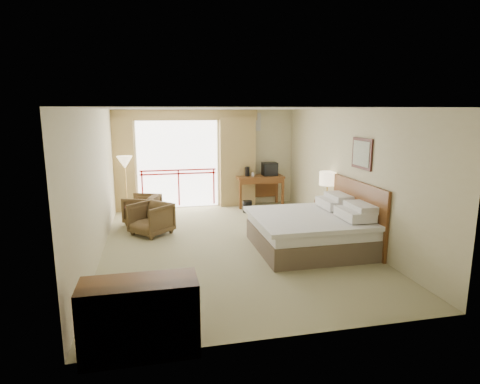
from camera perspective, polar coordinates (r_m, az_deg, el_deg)
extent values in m
plane|color=#908B60|center=(8.23, -1.31, -7.40)|extent=(7.00, 7.00, 0.00)
plane|color=white|center=(7.79, -1.40, 11.76)|extent=(7.00, 7.00, 0.00)
plane|color=beige|center=(11.32, -4.78, 4.78)|extent=(5.00, 0.00, 5.00)
plane|color=beige|center=(4.59, 7.11, -5.19)|extent=(5.00, 0.00, 5.00)
plane|color=beige|center=(7.82, -19.65, 1.15)|extent=(0.00, 7.00, 7.00)
plane|color=beige|center=(8.72, 15.00, 2.44)|extent=(0.00, 7.00, 7.00)
plane|color=white|center=(11.24, -8.81, 3.87)|extent=(2.40, 0.00, 2.40)
cube|color=red|center=(11.25, -8.76, 2.60)|extent=(2.09, 0.03, 0.04)
cube|color=red|center=(11.24, -8.78, 3.10)|extent=(2.09, 0.03, 0.04)
cube|color=red|center=(11.31, -13.71, 0.38)|extent=(0.04, 0.03, 1.00)
cube|color=red|center=(11.32, -8.70, 0.60)|extent=(0.04, 0.03, 1.00)
cube|color=red|center=(11.43, -3.74, 0.80)|extent=(0.04, 0.03, 1.00)
cube|color=olive|center=(11.12, -17.30, 3.67)|extent=(1.00, 0.26, 2.50)
cube|color=olive|center=(11.33, -0.39, 4.32)|extent=(1.00, 0.26, 2.50)
cube|color=olive|center=(11.04, -8.99, 10.76)|extent=(4.40, 0.22, 0.28)
cube|color=silver|center=(11.46, 1.70, 9.91)|extent=(0.50, 0.04, 0.50)
cube|color=brown|center=(8.02, 9.82, -6.57)|extent=(2.05, 2.00, 0.40)
cube|color=white|center=(7.93, 9.89, -4.51)|extent=(2.01, 1.96, 0.22)
cube|color=white|center=(7.88, 9.59, -3.63)|extent=(2.09, 2.06, 0.08)
cube|color=white|center=(7.76, 16.01, -3.00)|extent=(0.50, 0.75, 0.18)
cube|color=white|center=(8.54, 13.17, -1.56)|extent=(0.50, 0.75, 0.18)
cube|color=white|center=(7.80, 16.90, -2.08)|extent=(0.40, 0.70, 0.14)
cube|color=white|center=(8.57, 13.99, -0.73)|extent=(0.40, 0.70, 0.14)
cube|color=#592E14|center=(8.32, 16.39, -2.98)|extent=(0.06, 2.10, 1.30)
cube|color=black|center=(8.12, 16.96, 5.25)|extent=(0.03, 0.72, 0.60)
cube|color=silver|center=(8.11, 16.83, 5.25)|extent=(0.01, 0.60, 0.48)
cube|color=#592E14|center=(9.40, 12.26, -3.22)|extent=(0.48, 0.56, 0.64)
cylinder|color=tan|center=(9.36, 12.23, -1.00)|extent=(0.15, 0.15, 0.04)
cylinder|color=tan|center=(9.32, 12.28, 0.18)|extent=(0.03, 0.03, 0.39)
cylinder|color=#FFE5B2|center=(9.27, 12.35, 1.90)|extent=(0.37, 0.37, 0.31)
cube|color=black|center=(9.16, 12.46, -1.29)|extent=(0.20, 0.17, 0.08)
cube|color=#592E14|center=(11.31, 2.76, 2.19)|extent=(1.33, 0.64, 0.06)
cube|color=#592E14|center=(10.98, 0.06, -0.36)|extent=(0.07, 0.07, 0.82)
cube|color=#592E14|center=(11.30, 6.09, -0.09)|extent=(0.07, 0.07, 0.82)
cube|color=#592E14|center=(11.51, -0.54, 0.19)|extent=(0.07, 0.07, 0.82)
cube|color=#592E14|center=(11.81, 5.24, 0.43)|extent=(0.07, 0.07, 0.82)
cube|color=#592E14|center=(11.63, 2.39, 0.74)|extent=(1.22, 0.03, 0.61)
cube|color=#592E14|center=(11.05, 3.15, 1.50)|extent=(1.22, 0.03, 0.13)
cube|color=black|center=(11.36, 4.24, 3.28)|extent=(0.41, 0.32, 0.37)
cube|color=black|center=(11.21, 4.47, 3.17)|extent=(0.37, 0.02, 0.30)
cylinder|color=black|center=(11.20, 1.04, 2.93)|extent=(0.16, 0.16, 0.27)
cylinder|color=white|center=(11.20, 1.85, 2.50)|extent=(0.09, 0.09, 0.11)
cylinder|color=black|center=(10.68, 1.06, -2.09)|extent=(0.30, 0.30, 0.31)
imported|color=#47341D|center=(10.01, -13.64, -4.28)|extent=(0.97, 0.96, 0.69)
imported|color=#47341D|center=(9.05, -12.44, -5.90)|extent=(1.07, 1.07, 0.70)
cylinder|color=black|center=(9.47, -14.67, -2.08)|extent=(0.47, 0.47, 0.04)
cylinder|color=black|center=(9.53, -14.59, -3.52)|extent=(0.06, 0.06, 0.47)
cylinder|color=black|center=(9.59, -14.52, -4.89)|extent=(0.34, 0.34, 0.03)
imported|color=white|center=(9.47, -14.67, -1.97)|extent=(0.16, 0.21, 0.02)
cylinder|color=tan|center=(10.78, -15.68, -3.18)|extent=(0.25, 0.25, 0.03)
cylinder|color=tan|center=(10.64, -15.87, 0.25)|extent=(0.03, 0.03, 1.34)
cone|color=#FFE5B2|center=(10.52, -16.08, 4.08)|extent=(0.39, 0.39, 0.31)
cube|color=#592E14|center=(4.76, -14.01, -16.89)|extent=(1.28, 0.53, 0.85)
cube|color=black|center=(4.53, -14.09, -18.47)|extent=(1.17, 0.02, 0.74)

